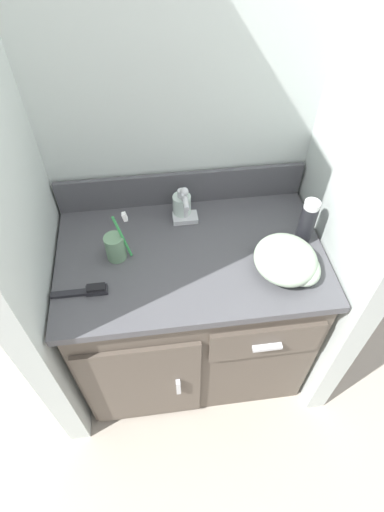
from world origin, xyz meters
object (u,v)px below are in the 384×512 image
at_px(soap_dispenser, 182,206).
at_px(hand_towel, 289,261).
at_px(toothbrush_cup, 116,247).
at_px(hairbrush, 88,291).
at_px(shaving_cream_can, 307,222).

height_order(soap_dispenser, hand_towel, soap_dispenser).
xyz_separation_m(toothbrush_cup, hairbrush, (-0.09, -0.14, -0.04)).
bearing_deg(toothbrush_cup, hairbrush, -124.19).
bearing_deg(hand_towel, soap_dispenser, 136.21).
distance_m(soap_dispenser, shaving_cream_can, 0.44).
height_order(shaving_cream_can, hand_towel, shaving_cream_can).
bearing_deg(shaving_cream_can, hairbrush, -169.83).
height_order(toothbrush_cup, hand_towel, toothbrush_cup).
relative_size(soap_dispenser, hand_towel, 0.58).
xyz_separation_m(soap_dispenser, hand_towel, (0.31, -0.30, -0.01)).
bearing_deg(soap_dispenser, hand_towel, -43.79).
distance_m(toothbrush_cup, shaving_cream_can, 0.64).
height_order(toothbrush_cup, soap_dispenser, toothbrush_cup).
height_order(soap_dispenser, shaving_cream_can, shaving_cream_can).
bearing_deg(shaving_cream_can, hand_towel, -126.36).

